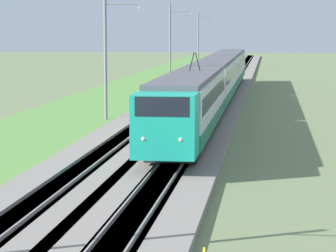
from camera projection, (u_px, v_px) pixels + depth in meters
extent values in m
cube|color=gray|center=(166.00, 107.00, 63.53)|extent=(240.00, 4.40, 0.30)
cube|color=gray|center=(214.00, 108.00, 63.04)|extent=(240.00, 4.40, 0.30)
cube|color=#4C4238|center=(166.00, 107.00, 63.53)|extent=(240.00, 1.57, 0.30)
cube|color=gray|center=(159.00, 105.00, 63.57)|extent=(240.00, 0.07, 0.15)
cube|color=gray|center=(172.00, 105.00, 63.44)|extent=(240.00, 0.07, 0.15)
cube|color=#4C4238|center=(214.00, 108.00, 63.04)|extent=(240.00, 1.57, 0.30)
cube|color=gray|center=(207.00, 105.00, 63.08)|extent=(240.00, 0.07, 0.15)
cube|color=gray|center=(221.00, 105.00, 62.95)|extent=(240.00, 0.07, 0.15)
cube|color=#5B8E42|center=(93.00, 108.00, 64.29)|extent=(240.00, 8.89, 0.12)
cube|color=#19A88E|center=(165.00, 125.00, 33.70)|extent=(2.24, 2.70, 2.71)
cube|color=black|center=(164.00, 105.00, 33.25)|extent=(1.61, 2.25, 0.81)
sphere|color=#F2EAC6|center=(143.00, 139.00, 32.79)|extent=(0.20, 0.20, 0.20)
sphere|color=#F2EAC6|center=(181.00, 140.00, 32.60)|extent=(0.20, 0.20, 0.20)
cube|color=#196B47|center=(190.00, 120.00, 44.05)|extent=(18.55, 2.82, 0.76)
cube|color=silver|center=(190.00, 96.00, 43.88)|extent=(18.55, 2.82, 1.95)
cube|color=black|center=(190.00, 93.00, 43.87)|extent=(17.07, 2.84, 0.82)
cube|color=#515156|center=(190.00, 76.00, 43.75)|extent=(18.55, 2.59, 0.25)
cube|color=black|center=(190.00, 132.00, 44.13)|extent=(17.62, 2.39, 0.55)
cylinder|color=black|center=(162.00, 149.00, 36.82)|extent=(0.86, 0.12, 0.86)
cylinder|color=black|center=(185.00, 150.00, 36.68)|extent=(0.86, 0.12, 0.86)
cube|color=#196B47|center=(215.00, 91.00, 64.01)|extent=(20.79, 2.82, 0.76)
cube|color=silver|center=(215.00, 75.00, 63.84)|extent=(20.79, 2.82, 1.95)
cube|color=black|center=(215.00, 73.00, 63.82)|extent=(19.13, 2.84, 0.82)
cube|color=#515156|center=(215.00, 61.00, 63.71)|extent=(20.79, 2.59, 0.25)
cube|color=black|center=(215.00, 100.00, 64.09)|extent=(19.75, 2.39, 0.55)
cube|color=#196B47|center=(229.00, 76.00, 85.07)|extent=(20.79, 2.82, 0.76)
cube|color=silver|center=(229.00, 63.00, 84.90)|extent=(20.79, 2.82, 1.95)
cube|color=black|center=(229.00, 62.00, 84.88)|extent=(19.13, 2.84, 0.82)
cube|color=#515156|center=(229.00, 53.00, 84.77)|extent=(20.79, 2.59, 0.25)
cube|color=black|center=(229.00, 82.00, 85.15)|extent=(19.75, 2.39, 0.55)
cylinder|color=black|center=(192.00, 62.00, 46.43)|extent=(0.06, 0.33, 1.08)
cylinder|color=black|center=(198.00, 62.00, 46.38)|extent=(0.06, 0.33, 1.08)
cube|color=black|center=(174.00, 168.00, 36.86)|extent=(0.10, 0.10, 0.00)
cylinder|color=slate|center=(105.00, 57.00, 54.98)|extent=(0.22, 0.22, 8.98)
cylinder|color=slate|center=(122.00, 4.00, 54.39)|extent=(0.08, 2.40, 0.08)
cylinder|color=#B2ADA8|center=(139.00, 7.00, 54.26)|extent=(0.10, 0.10, 0.30)
cylinder|color=slate|center=(170.00, 44.00, 90.26)|extent=(0.22, 0.22, 9.23)
cylinder|color=slate|center=(181.00, 11.00, 89.66)|extent=(0.08, 2.40, 0.08)
cylinder|color=#B2ADA8|center=(191.00, 13.00, 89.53)|extent=(0.10, 0.10, 0.30)
cylinder|color=slate|center=(198.00, 40.00, 125.57)|extent=(0.22, 0.22, 9.05)
cylinder|color=slate|center=(206.00, 17.00, 124.97)|extent=(0.08, 2.40, 0.08)
cylinder|color=#B2ADA8|center=(214.00, 19.00, 124.85)|extent=(0.10, 0.10, 0.30)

